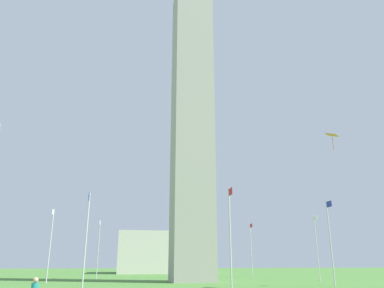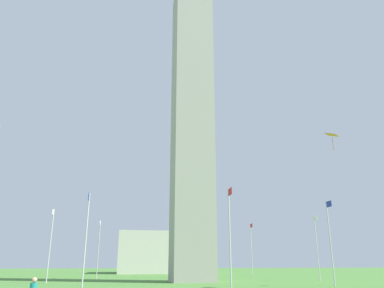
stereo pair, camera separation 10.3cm
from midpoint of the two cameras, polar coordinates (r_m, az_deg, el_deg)
ground_plane at (r=51.79m, az=-0.06°, el=-20.13°), size 260.00×260.00×0.00m
obelisk_monument at (r=56.50m, az=-0.05°, el=6.22°), size 5.52×5.52×50.22m
flagpole_n at (r=34.31m, az=5.70°, el=-13.27°), size 1.12×0.14×8.94m
flagpole_ne at (r=44.22m, az=20.10°, el=-13.25°), size 1.12×0.14×8.94m
flagpole_e at (r=57.83m, az=18.27°, el=-14.19°), size 1.12×0.14×8.94m
flagpole_se at (r=67.31m, az=8.89°, el=-15.18°), size 1.12×0.14×8.94m
flagpole_s at (r=69.42m, az=-2.91°, el=-15.42°), size 1.12×0.14×8.94m
flagpole_sw at (r=63.57m, az=-14.00°, el=-14.76°), size 1.12×0.14×8.94m
flagpole_w at (r=51.50m, az=-20.66°, el=-13.65°), size 1.12×0.14×8.94m
flagpole_nw at (r=38.29m, az=-15.75°, el=-13.15°), size 1.12×0.14×8.94m
kite_orange_diamond at (r=41.08m, az=20.33°, el=1.22°), size 1.61×1.62×1.83m
distant_building at (r=96.33m, az=-7.40°, el=-15.99°), size 18.63×12.36×9.33m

